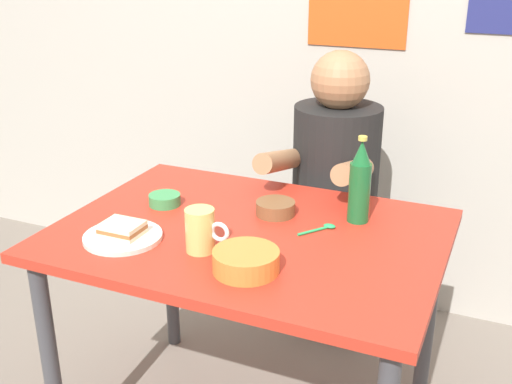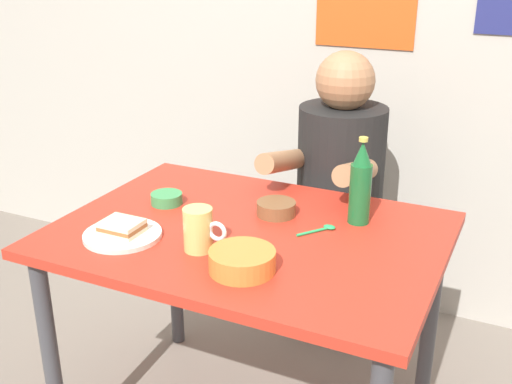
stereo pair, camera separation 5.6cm
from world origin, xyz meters
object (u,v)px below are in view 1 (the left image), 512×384
object	(u,v)px
plate_orange	(123,237)
beer_mug	(201,230)
dining_table	(249,259)
beer_bottle	(360,184)
person_seated	(335,162)
sandwich	(122,229)
soup_bowl_orange	(246,260)
stool	(331,261)

from	to	relation	value
plate_orange	beer_mug	distance (m)	0.24
dining_table	beer_bottle	size ratio (longest dim) A/B	4.20
person_seated	beer_mug	distance (m)	0.80
sandwich	soup_bowl_orange	distance (m)	0.39
person_seated	beer_mug	world-z (taller)	person_seated
plate_orange	beer_bottle	bearing A→B (deg)	34.11
stool	plate_orange	distance (m)	0.99
dining_table	sandwich	size ratio (longest dim) A/B	10.00
person_seated	beer_bottle	world-z (taller)	person_seated
plate_orange	soup_bowl_orange	size ratio (longest dim) A/B	1.29
beer_mug	beer_bottle	bearing A→B (deg)	47.16
dining_table	beer_bottle	bearing A→B (deg)	35.12
stool	beer_mug	distance (m)	0.93
dining_table	plate_orange	xyz separation A→B (m)	(-0.30, -0.20, 0.10)
sandwich	beer_bottle	world-z (taller)	beer_bottle
dining_table	soup_bowl_orange	distance (m)	0.27
sandwich	soup_bowl_orange	xyz separation A→B (m)	(0.39, -0.03, -0.00)
beer_mug	stool	bearing A→B (deg)	80.45
soup_bowl_orange	person_seated	bearing A→B (deg)	91.41
stool	beer_mug	bearing A→B (deg)	-99.55
sandwich	soup_bowl_orange	world-z (taller)	soup_bowl_orange
stool	dining_table	bearing A→B (deg)	-96.41
plate_orange	beer_mug	bearing A→B (deg)	6.24
stool	person_seated	size ratio (longest dim) A/B	0.63
stool	beer_bottle	bearing A→B (deg)	-65.68
plate_orange	soup_bowl_orange	bearing A→B (deg)	-4.06
stool	beer_bottle	size ratio (longest dim) A/B	1.72
plate_orange	soup_bowl_orange	xyz separation A→B (m)	(0.39, -0.03, 0.02)
stool	beer_bottle	world-z (taller)	beer_bottle
stool	plate_orange	xyz separation A→B (m)	(-0.37, -0.83, 0.40)
sandwich	beer_bottle	bearing A→B (deg)	34.11
dining_table	plate_orange	world-z (taller)	plate_orange
plate_orange	sandwich	distance (m)	0.02
sandwich	soup_bowl_orange	size ratio (longest dim) A/B	0.65
beer_mug	beer_bottle	xyz separation A→B (m)	(0.33, 0.36, 0.06)
soup_bowl_orange	beer_bottle	bearing A→B (deg)	66.66
dining_table	beer_mug	world-z (taller)	beer_mug
beer_mug	soup_bowl_orange	world-z (taller)	beer_mug
soup_bowl_orange	plate_orange	bearing A→B (deg)	175.94
beer_mug	soup_bowl_orange	size ratio (longest dim) A/B	0.74
stool	plate_orange	bearing A→B (deg)	-114.14
stool	sandwich	bearing A→B (deg)	-114.14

